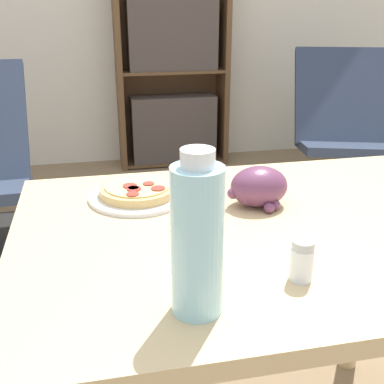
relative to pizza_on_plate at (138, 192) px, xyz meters
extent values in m
cube|color=#D1B27F|center=(0.24, -0.20, -0.03)|extent=(1.03, 0.75, 0.03)
cylinder|color=#D1B27F|center=(-0.22, 0.12, -0.39)|extent=(0.06, 0.06, 0.69)
cylinder|color=#D1B27F|center=(0.70, 0.12, -0.39)|extent=(0.06, 0.06, 0.69)
cylinder|color=white|center=(0.00, 0.00, -0.01)|extent=(0.23, 0.23, 0.01)
cylinder|color=#DBB26B|center=(0.00, 0.00, 0.01)|extent=(0.18, 0.18, 0.02)
cylinder|color=#EACC7A|center=(0.00, 0.00, 0.02)|extent=(0.16, 0.16, 0.00)
cylinder|color=#A83328|center=(-0.02, -0.06, 0.02)|extent=(0.03, 0.03, 0.00)
cylinder|color=#A83328|center=(0.04, -0.04, 0.02)|extent=(0.03, 0.03, 0.00)
cylinder|color=#A83328|center=(-0.01, -0.03, 0.02)|extent=(0.03, 0.03, 0.00)
cylinder|color=#A83328|center=(-0.01, -0.03, 0.02)|extent=(0.03, 0.03, 0.00)
cylinder|color=#A83328|center=(-0.02, -0.01, 0.02)|extent=(0.03, 0.03, 0.00)
cylinder|color=#A83328|center=(0.03, 0.00, 0.02)|extent=(0.03, 0.03, 0.00)
ellipsoid|color=#6B3856|center=(0.26, -0.10, 0.03)|extent=(0.13, 0.10, 0.09)
sphere|color=#6B3856|center=(0.31, -0.09, 0.04)|extent=(0.03, 0.03, 0.03)
sphere|color=#6B3856|center=(0.23, -0.12, 0.01)|extent=(0.02, 0.02, 0.02)
sphere|color=#6B3856|center=(0.20, -0.10, 0.02)|extent=(0.03, 0.03, 0.03)
sphere|color=#6B3856|center=(0.23, -0.12, 0.01)|extent=(0.03, 0.03, 0.03)
sphere|color=#6B3856|center=(0.29, -0.12, 0.02)|extent=(0.02, 0.02, 0.02)
sphere|color=#6B3856|center=(0.27, -0.15, 0.00)|extent=(0.02, 0.02, 0.02)
sphere|color=#6B3856|center=(0.25, -0.12, 0.00)|extent=(0.02, 0.02, 0.02)
sphere|color=#6B3856|center=(0.26, -0.12, 0.01)|extent=(0.02, 0.02, 0.02)
sphere|color=#6B3856|center=(0.27, -0.15, 0.00)|extent=(0.02, 0.02, 0.02)
sphere|color=#6B3856|center=(0.29, -0.08, 0.02)|extent=(0.02, 0.02, 0.02)
sphere|color=#6B3856|center=(0.29, -0.14, 0.00)|extent=(0.02, 0.02, 0.02)
cylinder|color=#A3DBEA|center=(0.04, -0.46, 0.10)|extent=(0.08, 0.08, 0.23)
cylinder|color=white|center=(0.04, -0.46, 0.23)|extent=(0.05, 0.05, 0.03)
cylinder|color=white|center=(0.23, -0.41, 0.01)|extent=(0.04, 0.04, 0.06)
cylinder|color=#B7B7BC|center=(0.23, -0.41, 0.05)|extent=(0.04, 0.04, 0.01)
cube|color=black|center=(1.39, 1.43, -0.69)|extent=(0.73, 0.70, 0.10)
cube|color=#2D384C|center=(1.39, 1.35, -0.38)|extent=(0.76, 0.67, 0.14)
cube|color=#2D384C|center=(1.46, 1.64, -0.14)|extent=(0.74, 0.58, 0.55)
cube|color=brown|center=(0.11, 2.39, -0.06)|extent=(0.04, 0.27, 1.37)
cube|color=brown|center=(0.87, 2.39, -0.06)|extent=(0.04, 0.27, 1.37)
cube|color=brown|center=(0.49, 2.52, -0.06)|extent=(0.79, 0.01, 1.37)
cube|color=brown|center=(0.49, 2.39, -0.72)|extent=(0.72, 0.26, 0.02)
cube|color=#4C423D|center=(0.49, 2.37, -0.47)|extent=(0.61, 0.19, 0.48)
cube|color=brown|center=(0.49, 2.39, -0.06)|extent=(0.72, 0.26, 0.02)
cube|color=#4C423D|center=(0.49, 2.37, 0.19)|extent=(0.61, 0.19, 0.48)
cylinder|color=#BCB2A3|center=(1.90, 2.03, -0.65)|extent=(0.25, 0.25, 0.18)
ellipsoid|color=#337038|center=(1.90, 2.03, -0.41)|extent=(0.36, 0.31, 0.42)
camera|label=1|loc=(-0.09, -1.06, 0.43)|focal=45.00mm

